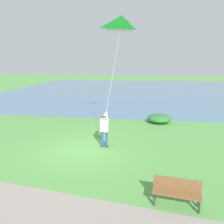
{
  "coord_description": "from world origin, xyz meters",
  "views": [
    {
      "loc": [
        10.33,
        3.06,
        4.51
      ],
      "look_at": [
        -0.31,
        1.54,
        2.01
      ],
      "focal_mm": 35.19,
      "sensor_mm": 36.0,
      "label": 1
    }
  ],
  "objects_px": {
    "park_bench_near_walkway": "(177,190)",
    "lakeside_shrub": "(159,118)",
    "person_kite_flyer": "(104,128)",
    "flying_kite": "(121,25)"
  },
  "relations": [
    {
      "from": "park_bench_near_walkway",
      "to": "lakeside_shrub",
      "type": "height_order",
      "value": "park_bench_near_walkway"
    },
    {
      "from": "person_kite_flyer",
      "to": "lakeside_shrub",
      "type": "height_order",
      "value": "person_kite_flyer"
    },
    {
      "from": "person_kite_flyer",
      "to": "lakeside_shrub",
      "type": "xyz_separation_m",
      "value": [
        -5.25,
        3.25,
        -0.72
      ]
    },
    {
      "from": "flying_kite",
      "to": "park_bench_near_walkway",
      "type": "distance_m",
      "value": 10.72
    },
    {
      "from": "person_kite_flyer",
      "to": "park_bench_near_walkway",
      "type": "xyz_separation_m",
      "value": [
        4.53,
        3.13,
        -0.54
      ]
    },
    {
      "from": "park_bench_near_walkway",
      "to": "lakeside_shrub",
      "type": "bearing_deg",
      "value": 179.28
    },
    {
      "from": "park_bench_near_walkway",
      "to": "lakeside_shrub",
      "type": "relative_size",
      "value": 0.88
    },
    {
      "from": "person_kite_flyer",
      "to": "park_bench_near_walkway",
      "type": "height_order",
      "value": "person_kite_flyer"
    },
    {
      "from": "flying_kite",
      "to": "park_bench_near_walkway",
      "type": "xyz_separation_m",
      "value": [
        8.31,
        2.65,
        -6.24
      ]
    },
    {
      "from": "person_kite_flyer",
      "to": "flying_kite",
      "type": "relative_size",
      "value": 0.33
    }
  ]
}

